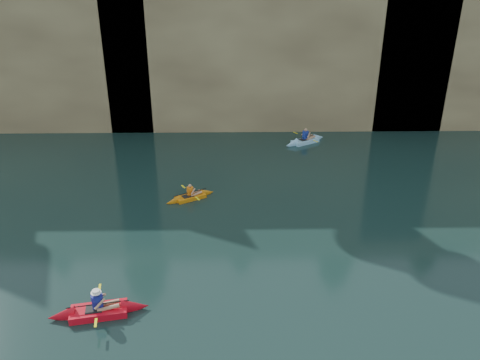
{
  "coord_description": "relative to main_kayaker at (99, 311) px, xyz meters",
  "views": [
    {
      "loc": [
        -1.3,
        -11.18,
        10.74
      ],
      "look_at": [
        -0.98,
        6.13,
        3.0
      ],
      "focal_mm": 35.0,
      "sensor_mm": 36.0,
      "label": 1
    }
  ],
  "objects": [
    {
      "name": "ground",
      "position": [
        5.89,
        -1.63,
        -0.17
      ],
      "size": [
        160.0,
        160.0,
        0.0
      ],
      "primitive_type": "plane",
      "color": "black",
      "rests_on": "ground"
    },
    {
      "name": "kayaker_ltblue_mid",
      "position": [
        9.59,
        17.37,
        -0.01
      ],
      "size": [
        3.25,
        2.47,
        1.28
      ],
      "rotation": [
        0.0,
        0.0,
        0.57
      ],
      "color": "#95D4FA",
      "rests_on": "ground"
    },
    {
      "name": "cliff",
      "position": [
        5.89,
        28.37,
        5.83
      ],
      "size": [
        70.0,
        16.0,
        12.0
      ],
      "primitive_type": "cube",
      "color": "tan",
      "rests_on": "ground"
    },
    {
      "name": "sea_cave_east",
      "position": [
        15.89,
        20.32,
        2.08
      ],
      "size": [
        5.0,
        1.0,
        4.5
      ],
      "primitive_type": "cube",
      "color": "black",
      "rests_on": "ground"
    },
    {
      "name": "cliff_slab_center",
      "position": [
        7.89,
        20.97,
        5.53
      ],
      "size": [
        24.0,
        2.4,
        11.4
      ],
      "primitive_type": "cube",
      "color": "tan",
      "rests_on": "ground"
    },
    {
      "name": "main_kayaker",
      "position": [
        0.0,
        0.0,
        0.0
      ],
      "size": [
        3.44,
        2.26,
        1.25
      ],
      "rotation": [
        0.0,
        0.0,
        0.18
      ],
      "color": "red",
      "rests_on": "ground"
    },
    {
      "name": "sea_cave_center",
      "position": [
        1.89,
        20.32,
        1.43
      ],
      "size": [
        3.5,
        1.0,
        3.2
      ],
      "primitive_type": "cube",
      "color": "black",
      "rests_on": "ground"
    },
    {
      "name": "kayaker_orange",
      "position": [
        2.42,
        8.86,
        -0.04
      ],
      "size": [
        2.65,
        1.92,
        1.03
      ],
      "rotation": [
        0.0,
        0.0,
        0.53
      ],
      "color": "orange",
      "rests_on": "ground"
    }
  ]
}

